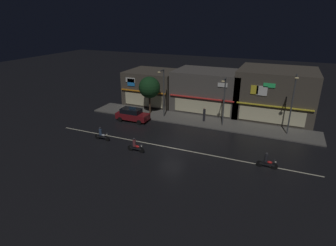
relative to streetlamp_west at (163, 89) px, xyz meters
name	(u,v)px	position (x,y,z in m)	size (l,w,h in m)	color
ground_plane	(172,148)	(4.58, -8.04, -3.99)	(140.00, 140.00, 0.00)	black
lane_divider_stripe	(172,148)	(4.58, -8.04, -3.99)	(28.45, 0.16, 0.01)	beige
sidewalk_far	(197,121)	(4.58, 0.60, -3.92)	(29.95, 4.08, 0.14)	#5B5954
storefront_left_block	(275,93)	(13.57, 6.82, -0.77)	(9.80, 8.52, 6.46)	#4C443A
storefront_center_block	(153,87)	(-4.40, 5.97, -1.45)	(7.70, 6.82, 5.09)	#4C443A
storefront_right_block	(209,90)	(4.58, 5.99, -1.13)	(9.79, 6.87, 5.74)	#56514C
streetlamp_west	(163,89)	(0.00, 0.00, 0.00)	(0.44, 1.64, 6.46)	#47494C
streetlamp_mid	(224,98)	(8.05, -0.06, -0.22)	(0.44, 1.64, 6.03)	#47494C
streetlamp_east	(293,100)	(15.60, 0.16, 0.29)	(0.44, 1.64, 7.00)	#47494C
pedestrian_on_sidewalk	(204,115)	(5.53, 0.66, -2.99)	(0.32, 0.32, 1.83)	#232328
street_tree	(149,87)	(-2.36, 0.69, -0.15)	(2.94, 2.94, 5.19)	#473323
parked_car_near_kerb	(132,115)	(-3.27, -2.64, -3.12)	(4.30, 1.98, 1.67)	maroon
motorcycle_lead	(135,146)	(1.49, -10.29, -3.36)	(1.90, 0.60, 1.52)	black
motorcycle_following	(267,162)	(14.04, -8.40, -3.36)	(1.90, 0.60, 1.52)	black
motorcycle_opposite_lane	(101,135)	(-3.38, -9.26, -3.36)	(1.90, 0.60, 1.52)	black
traffic_cone	(143,118)	(-2.17, -1.89, -3.72)	(0.36, 0.36, 0.55)	orange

